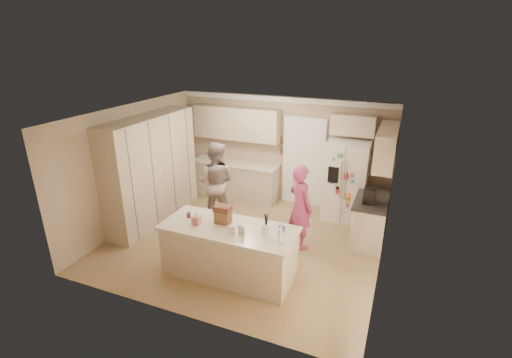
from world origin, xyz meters
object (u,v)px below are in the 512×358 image
at_px(teen_boy, 216,182).
at_px(teen_girl, 300,207).
at_px(island_base, 229,252).
at_px(tissue_box, 197,220).
at_px(coffee_maker, 370,195).
at_px(refrigerator, 346,181).
at_px(utensil_crock, 266,229).
at_px(dollhouse_body, 223,217).

bearing_deg(teen_boy, teen_girl, 161.41).
relative_size(island_base, tissue_box, 15.71).
relative_size(coffee_maker, teen_girl, 0.18).
bearing_deg(tissue_box, teen_girl, 46.61).
relative_size(island_base, teen_girl, 1.31).
xyz_separation_m(refrigerator, island_base, (-1.44, -2.90, -0.46)).
relative_size(refrigerator, utensil_crock, 12.00).
bearing_deg(dollhouse_body, tissue_box, -153.43).
xyz_separation_m(utensil_crock, teen_boy, (-1.82, 1.69, -0.09)).
distance_m(dollhouse_body, teen_girl, 1.63).
xyz_separation_m(coffee_maker, teen_girl, (-1.21, -0.53, -0.23)).
bearing_deg(dollhouse_body, teen_boy, 121.81).
height_order(refrigerator, dollhouse_body, refrigerator).
bearing_deg(utensil_crock, island_base, -175.60).
distance_m(dollhouse_body, teen_boy, 1.94).
relative_size(coffee_maker, tissue_box, 2.14).
bearing_deg(teen_girl, coffee_maker, -120.23).
bearing_deg(teen_boy, refrigerator, -164.25).
bearing_deg(coffee_maker, teen_boy, -177.24).
bearing_deg(coffee_maker, teen_girl, -156.47).
bearing_deg(island_base, teen_boy, 123.85).
height_order(refrigerator, utensil_crock, refrigerator).
bearing_deg(teen_girl, dollhouse_body, 88.29).
bearing_deg(tissue_box, refrigerator, 56.44).
distance_m(refrigerator, dollhouse_body, 3.23).
bearing_deg(refrigerator, coffee_maker, -59.68).
distance_m(tissue_box, teen_boy, 1.95).
height_order(coffee_maker, teen_boy, teen_boy).
relative_size(island_base, teen_boy, 1.21).
bearing_deg(coffee_maker, utensil_crock, -127.12).
bearing_deg(tissue_box, coffee_maker, 37.57).
distance_m(refrigerator, coffee_maker, 1.19).
bearing_deg(tissue_box, dollhouse_body, 26.57).
bearing_deg(dollhouse_body, coffee_maker, 39.29).
bearing_deg(utensil_crock, coffee_maker, 52.88).
xyz_separation_m(refrigerator, coffee_maker, (0.61, -1.00, 0.17)).
distance_m(refrigerator, teen_boy, 2.86).
distance_m(coffee_maker, utensil_crock, 2.32).
distance_m(refrigerator, tissue_box, 3.61).
distance_m(tissue_box, teen_girl, 2.04).
xyz_separation_m(island_base, tissue_box, (-0.55, -0.10, 0.56)).
distance_m(coffee_maker, island_base, 2.87).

